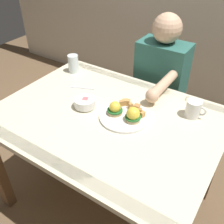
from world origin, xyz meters
TOP-DOWN VIEW (x-y plane):
  - ground_plane at (0.00, 0.00)m, footprint 6.00×6.00m
  - dining_table at (0.00, 0.00)m, footprint 1.20×0.90m
  - eggs_benedict_plate at (0.09, 0.04)m, footprint 0.27×0.27m
  - fruit_bowl at (-0.15, 0.01)m, footprint 0.12×0.12m
  - coffee_mug at (0.39, 0.25)m, footprint 0.11×0.08m
  - fork at (-0.30, 0.15)m, footprint 0.15×0.07m
  - water_glass_near at (-0.47, 0.29)m, footprint 0.07×0.07m
  - diner_person at (0.04, 0.60)m, footprint 0.34×0.54m

SIDE VIEW (x-z plane):
  - ground_plane at x=0.00m, z-range 0.00..0.00m
  - dining_table at x=0.00m, z-range 0.26..1.00m
  - diner_person at x=0.04m, z-range 0.08..1.22m
  - fork at x=-0.30m, z-range 0.74..0.74m
  - eggs_benedict_plate at x=0.09m, z-range 0.72..0.81m
  - fruit_bowl at x=-0.15m, z-range 0.74..0.80m
  - coffee_mug at x=0.39m, z-range 0.74..0.84m
  - water_glass_near at x=-0.47m, z-range 0.73..0.85m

